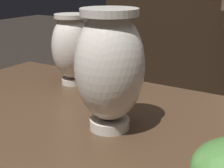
{
  "coord_description": "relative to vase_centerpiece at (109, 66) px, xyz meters",
  "views": [
    {
      "loc": [
        0.37,
        -0.62,
        1.13
      ],
      "look_at": [
        0.0,
        -0.02,
        0.9
      ],
      "focal_mm": 53.02,
      "sensor_mm": 36.0,
      "label": 1
    }
  ],
  "objects": [
    {
      "name": "vase_centerpiece",
      "position": [
        0.0,
        0.0,
        0.0
      ],
      "size": [
        0.15,
        0.15,
        0.27
      ],
      "color": "silver",
      "rests_on": "display_plinth"
    },
    {
      "name": "vase_right_accent",
      "position": [
        -0.28,
        0.22,
        -0.03
      ],
      "size": [
        0.13,
        0.13,
        0.22
      ],
      "color": "silver",
      "rests_on": "display_plinth"
    }
  ]
}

